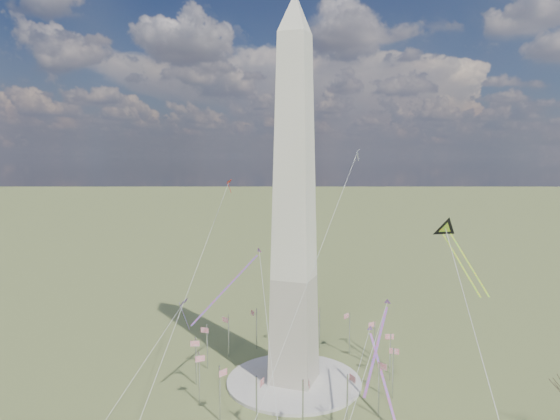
% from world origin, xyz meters
% --- Properties ---
extents(ground, '(2000.00, 2000.00, 0.00)m').
position_xyz_m(ground, '(0.00, 0.00, 0.00)').
color(ground, '#5A6231').
rests_on(ground, ground).
extents(plaza, '(36.00, 36.00, 0.80)m').
position_xyz_m(plaza, '(0.00, 0.00, 0.40)').
color(plaza, '#B6B1A6').
rests_on(plaza, ground).
extents(washington_monument, '(15.56, 15.56, 100.00)m').
position_xyz_m(washington_monument, '(0.00, 0.00, 47.95)').
color(washington_monument, '#A99C8D').
rests_on(washington_monument, plaza).
extents(flagpole_ring, '(54.40, 54.40, 13.00)m').
position_xyz_m(flagpole_ring, '(-0.00, -0.00, 7.27)').
color(flagpole_ring, silver).
rests_on(flagpole_ring, ground).
extents(kite_delta_black, '(14.70, 19.57, 16.71)m').
position_xyz_m(kite_delta_black, '(37.41, 14.13, 40.62)').
color(kite_delta_black, black).
rests_on(kite_delta_black, ground).
extents(kite_diamond_purple, '(2.07, 3.22, 9.83)m').
position_xyz_m(kite_diamond_purple, '(-34.16, 1.58, 17.22)').
color(kite_diamond_purple, '#361664').
rests_on(kite_diamond_purple, ground).
extents(kite_streamer_left, '(2.84, 22.47, 15.42)m').
position_xyz_m(kite_streamer_left, '(23.88, -8.89, 19.85)').
color(kite_streamer_left, red).
rests_on(kite_streamer_left, ground).
extents(kite_streamer_mid, '(10.29, 21.58, 15.74)m').
position_xyz_m(kite_streamer_mid, '(-12.10, -9.05, 30.43)').
color(kite_streamer_mid, red).
rests_on(kite_streamer_mid, ground).
extents(kite_streamer_right, '(10.47, 20.10, 14.87)m').
position_xyz_m(kite_streamer_right, '(22.50, -2.14, 10.70)').
color(kite_streamer_right, red).
rests_on(kite_streamer_right, ground).
extents(kite_small_red, '(1.52, 2.29, 4.93)m').
position_xyz_m(kite_small_red, '(-36.20, 36.85, 51.08)').
color(kite_small_red, red).
rests_on(kite_small_red, ground).
extents(kite_small_white, '(1.07, 1.57, 3.90)m').
position_xyz_m(kite_small_white, '(7.06, 47.22, 61.71)').
color(kite_small_white, white).
rests_on(kite_small_white, ground).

